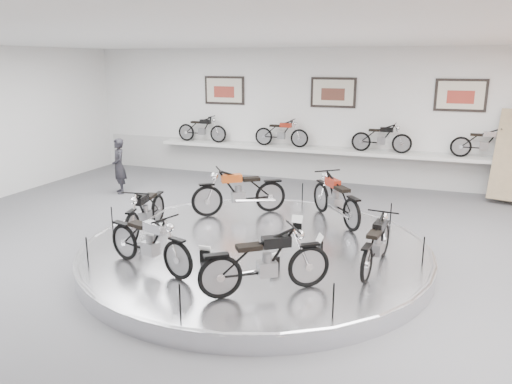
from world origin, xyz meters
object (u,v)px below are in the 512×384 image
(bike_e, at_px, (266,261))
(display_platform, at_px, (255,252))
(bike_a, at_px, (336,198))
(visitor, at_px, (119,166))
(shelf, at_px, (329,151))
(bike_d, at_px, (149,241))
(bike_b, at_px, (239,191))
(bike_c, at_px, (145,210))
(bike_f, at_px, (376,243))

(bike_e, bearing_deg, display_platform, 77.95)
(bike_a, bearing_deg, bike_e, 137.04)
(bike_a, distance_m, visitor, 6.50)
(shelf, distance_m, bike_d, 8.15)
(bike_d, relative_size, bike_e, 0.96)
(bike_b, xyz_separation_m, bike_c, (-1.24, -1.82, -0.06))
(display_platform, relative_size, bike_e, 3.78)
(bike_c, height_order, bike_f, bike_c)
(shelf, height_order, bike_f, bike_f)
(bike_c, height_order, visitor, visitor)
(bike_a, xyz_separation_m, visitor, (-6.36, 1.38, -0.04))
(bike_c, relative_size, bike_e, 0.94)
(bike_b, relative_size, bike_d, 1.11)
(display_platform, relative_size, bike_d, 3.94)
(display_platform, distance_m, bike_e, 2.12)
(display_platform, distance_m, bike_f, 2.34)
(shelf, bearing_deg, visitor, -149.26)
(visitor, bearing_deg, bike_a, 32.64)
(bike_b, distance_m, bike_f, 3.80)
(display_platform, xyz_separation_m, bike_d, (-1.21, -1.66, 0.63))
(shelf, height_order, bike_d, bike_d)
(display_platform, height_order, visitor, visitor)
(bike_c, bearing_deg, bike_b, 136.57)
(shelf, xyz_separation_m, bike_e, (0.83, -8.24, -0.20))
(bike_b, bearing_deg, bike_f, 112.58)
(bike_c, xyz_separation_m, visitor, (-3.02, 3.45, 0.00))
(bike_c, xyz_separation_m, bike_e, (3.06, -1.66, 0.03))
(bike_c, distance_m, bike_d, 1.80)
(display_platform, height_order, bike_a, bike_a)
(bike_d, height_order, visitor, visitor)
(display_platform, distance_m, bike_a, 2.29)
(display_platform, bearing_deg, bike_f, -9.71)
(bike_a, height_order, visitor, visitor)
(bike_e, height_order, visitor, visitor)
(bike_d, bearing_deg, shelf, 99.01)
(bike_b, xyz_separation_m, bike_e, (1.82, -3.49, -0.03))
(bike_a, xyz_separation_m, bike_e, (-0.27, -3.73, -0.01))
(bike_b, xyz_separation_m, bike_f, (3.21, -2.03, -0.09))
(bike_a, xyz_separation_m, bike_b, (-2.09, -0.24, 0.02))
(shelf, distance_m, bike_b, 4.85)
(shelf, distance_m, bike_f, 7.14)
(display_platform, relative_size, bike_f, 4.25)
(bike_f, bearing_deg, bike_e, 142.61)
(shelf, height_order, bike_e, bike_e)
(bike_f, bearing_deg, bike_c, 93.72)
(bike_e, bearing_deg, visitor, 103.49)
(bike_e, bearing_deg, bike_f, 9.75)
(display_platform, xyz_separation_m, bike_f, (2.23, -0.38, 0.59))
(bike_c, xyz_separation_m, bike_d, (1.02, -1.49, 0.01))
(bike_b, bearing_deg, bike_e, 82.44)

